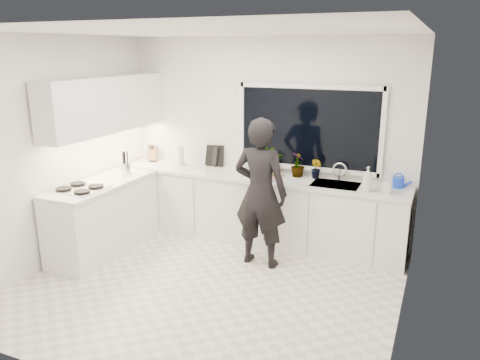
% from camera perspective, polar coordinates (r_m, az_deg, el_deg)
% --- Properties ---
extents(floor, '(4.00, 3.50, 0.02)m').
position_cam_1_polar(floor, '(5.31, -4.00, -12.97)').
color(floor, beige).
rests_on(floor, ground).
extents(wall_back, '(4.00, 0.02, 2.70)m').
position_cam_1_polar(wall_back, '(6.38, 3.13, 4.97)').
color(wall_back, white).
rests_on(wall_back, ground).
extents(wall_left, '(0.02, 3.50, 2.70)m').
position_cam_1_polar(wall_left, '(6.00, -21.55, 3.21)').
color(wall_left, white).
rests_on(wall_left, ground).
extents(wall_right, '(0.02, 3.50, 2.70)m').
position_cam_1_polar(wall_right, '(4.28, 20.22, -1.35)').
color(wall_right, white).
rests_on(wall_right, ground).
extents(ceiling, '(4.00, 3.50, 0.02)m').
position_cam_1_polar(ceiling, '(4.67, -4.66, 17.81)').
color(ceiling, white).
rests_on(ceiling, wall_back).
extents(window, '(1.80, 0.02, 1.00)m').
position_cam_1_polar(window, '(6.13, 8.32, 6.29)').
color(window, black).
rests_on(window, wall_back).
extents(base_cabinets_back, '(3.92, 0.58, 0.88)m').
position_cam_1_polar(base_cabinets_back, '(6.34, 2.01, -3.62)').
color(base_cabinets_back, white).
rests_on(base_cabinets_back, floor).
extents(base_cabinets_left, '(0.58, 1.60, 0.88)m').
position_cam_1_polar(base_cabinets_left, '(6.27, -16.26, -4.49)').
color(base_cabinets_left, white).
rests_on(base_cabinets_left, floor).
extents(countertop_back, '(3.94, 0.62, 0.04)m').
position_cam_1_polar(countertop_back, '(6.19, 2.02, 0.37)').
color(countertop_back, silver).
rests_on(countertop_back, base_cabinets_back).
extents(countertop_left, '(0.62, 1.60, 0.04)m').
position_cam_1_polar(countertop_left, '(6.13, -16.59, -0.45)').
color(countertop_left, silver).
rests_on(countertop_left, base_cabinets_left).
extents(upper_cabinets, '(0.34, 2.10, 0.70)m').
position_cam_1_polar(upper_cabinets, '(6.29, -16.06, 8.84)').
color(upper_cabinets, white).
rests_on(upper_cabinets, wall_left).
extents(sink, '(0.58, 0.42, 0.14)m').
position_cam_1_polar(sink, '(5.92, 11.54, -0.97)').
color(sink, silver).
rests_on(sink, countertop_back).
extents(faucet, '(0.03, 0.03, 0.22)m').
position_cam_1_polar(faucet, '(6.06, 12.03, 0.98)').
color(faucet, silver).
rests_on(faucet, countertop_back).
extents(stovetop, '(0.56, 0.48, 0.03)m').
position_cam_1_polar(stovetop, '(5.88, -18.94, -0.96)').
color(stovetop, black).
rests_on(stovetop, countertop_left).
extents(person, '(0.67, 0.45, 1.80)m').
position_cam_1_polar(person, '(5.51, 2.50, -1.60)').
color(person, black).
rests_on(person, floor).
extents(pizza_tray, '(0.48, 0.41, 0.03)m').
position_cam_1_polar(pizza_tray, '(6.12, 3.11, 0.51)').
color(pizza_tray, '#B7B8BB').
rests_on(pizza_tray, countertop_back).
extents(pizza, '(0.44, 0.36, 0.01)m').
position_cam_1_polar(pizza, '(6.11, 3.11, 0.66)').
color(pizza, red).
rests_on(pizza, pizza_tray).
extents(watering_can, '(0.14, 0.14, 0.13)m').
position_cam_1_polar(watering_can, '(5.94, 18.73, -0.27)').
color(watering_can, blue).
rests_on(watering_can, countertop_back).
extents(paper_towel_roll, '(0.14, 0.14, 0.26)m').
position_cam_1_polar(paper_towel_roll, '(6.78, -7.34, 2.92)').
color(paper_towel_roll, silver).
rests_on(paper_towel_roll, countertop_back).
extents(knife_block, '(0.15, 0.13, 0.22)m').
position_cam_1_polar(knife_block, '(7.08, -10.61, 3.16)').
color(knife_block, '#997B47').
rests_on(knife_block, countertop_back).
extents(utensil_crock, '(0.17, 0.17, 0.16)m').
position_cam_1_polar(utensil_crock, '(6.41, -13.73, 1.38)').
color(utensil_crock, '#AAA9AE').
rests_on(utensil_crock, countertop_left).
extents(picture_frame_large, '(0.21, 0.09, 0.28)m').
position_cam_1_polar(picture_frame_large, '(6.69, -3.49, 2.93)').
color(picture_frame_large, black).
rests_on(picture_frame_large, countertop_back).
extents(picture_frame_small, '(0.25, 0.07, 0.30)m').
position_cam_1_polar(picture_frame_small, '(6.66, -3.05, 2.97)').
color(picture_frame_small, black).
rests_on(picture_frame_small, countertop_back).
extents(herb_plants, '(0.88, 0.29, 0.34)m').
position_cam_1_polar(herb_plants, '(6.20, 5.17, 2.10)').
color(herb_plants, '#26662D').
rests_on(herb_plants, countertop_back).
extents(soap_bottles, '(0.35, 0.14, 0.30)m').
position_cam_1_polar(soap_bottles, '(5.65, 15.99, -0.12)').
color(soap_bottles, '#D8BF66').
rests_on(soap_bottles, countertop_back).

